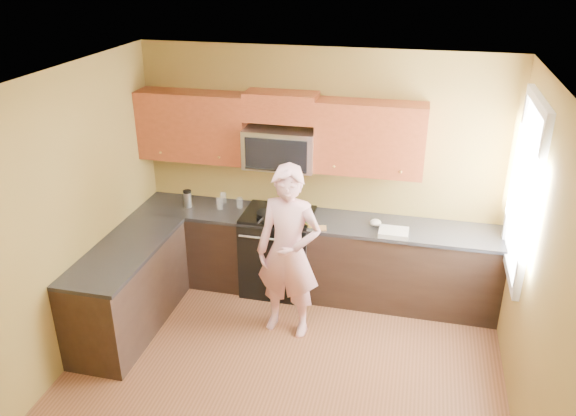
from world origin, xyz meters
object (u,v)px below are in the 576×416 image
(frying_pan, at_px, (268,216))
(microwave, at_px, (281,167))
(butter_tub, at_px, (310,226))
(stove, at_px, (278,251))
(woman, at_px, (289,253))
(travel_mug, at_px, (188,207))

(frying_pan, bearing_deg, microwave, 77.30)
(frying_pan, height_order, butter_tub, frying_pan)
(stove, distance_m, woman, 0.90)
(butter_tub, xyz_separation_m, travel_mug, (-1.45, 0.16, 0.00))
(butter_tub, height_order, travel_mug, travel_mug)
(microwave, xyz_separation_m, frying_pan, (-0.09, -0.23, -0.50))
(stove, xyz_separation_m, travel_mug, (-1.05, -0.01, 0.45))
(microwave, relative_size, travel_mug, 3.80)
(microwave, bearing_deg, butter_tub, -36.25)
(stove, bearing_deg, microwave, 90.00)
(microwave, height_order, travel_mug, microwave)
(microwave, distance_m, travel_mug, 1.19)
(butter_tub, relative_size, travel_mug, 0.60)
(woman, bearing_deg, travel_mug, 157.63)
(woman, relative_size, frying_pan, 4.29)
(microwave, distance_m, woman, 1.07)
(frying_pan, bearing_deg, woman, -50.07)
(stove, xyz_separation_m, frying_pan, (-0.09, -0.11, 0.47))
(butter_tub, bearing_deg, stove, 157.53)
(woman, height_order, frying_pan, woman)
(microwave, height_order, frying_pan, microwave)
(microwave, bearing_deg, travel_mug, -172.92)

